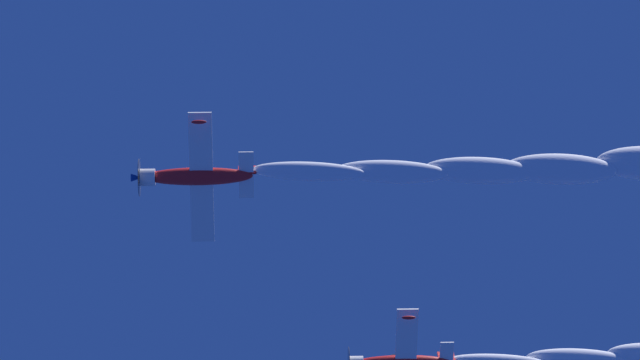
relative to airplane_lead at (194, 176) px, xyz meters
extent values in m
ellipsoid|color=red|center=(0.03, 0.26, 0.01)|extent=(1.93, 7.02, 1.55)
cylinder|color=white|center=(-0.30, -2.89, -0.17)|extent=(1.31, 1.09, 1.27)
cone|color=#194CB2|center=(-0.37, -3.57, -0.21)|extent=(0.65, 0.80, 0.62)
cylinder|color=#3F3F47|center=(-0.36, -3.41, -0.20)|extent=(2.69, 0.38, 2.69)
cube|color=white|center=(0.03, 0.48, -0.15)|extent=(8.82, 2.36, 1.36)
ellipsoid|color=red|center=(4.27, 0.07, -0.70)|extent=(0.37, 0.97, 0.33)
ellipsoid|color=red|center=(-4.22, 0.89, 0.40)|extent=(0.37, 0.97, 0.33)
cube|color=white|center=(0.35, 3.27, 0.23)|extent=(3.20, 1.26, 0.56)
cube|color=red|center=(0.42, 3.30, 0.75)|extent=(0.39, 1.20, 1.22)
ellipsoid|color=#1E232D|center=(0.05, -0.08, 0.42)|extent=(0.96, 1.66, 0.84)
ellipsoid|color=red|center=(-9.22, 15.01, -0.10)|extent=(0.37, 0.97, 0.31)
cube|color=red|center=(-13.10, 18.28, 1.19)|extent=(0.36, 1.19, 1.20)
ellipsoid|color=#1E232D|center=(-13.47, 14.89, 0.91)|extent=(0.95, 1.65, 0.80)
ellipsoid|color=white|center=(0.94, 7.17, 0.40)|extent=(1.97, 7.34, 1.66)
ellipsoid|color=white|center=(1.25, 12.45, 0.85)|extent=(2.23, 7.38, 1.91)
ellipsoid|color=white|center=(1.77, 18.07, 1.21)|extent=(2.48, 7.43, 2.17)
ellipsoid|color=white|center=(2.35, 23.25, 1.40)|extent=(2.74, 7.47, 2.42)
ellipsoid|color=white|center=(-12.43, 27.46, 1.36)|extent=(2.23, 7.38, 1.91)
camera|label=1|loc=(44.19, 3.02, -76.10)|focal=78.17mm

